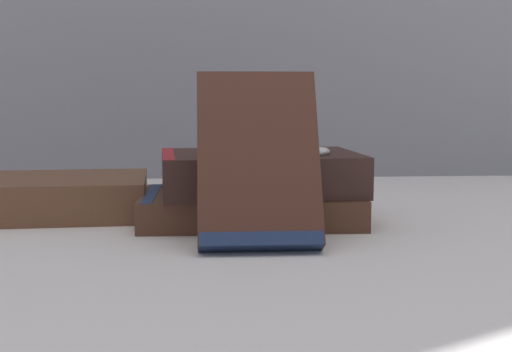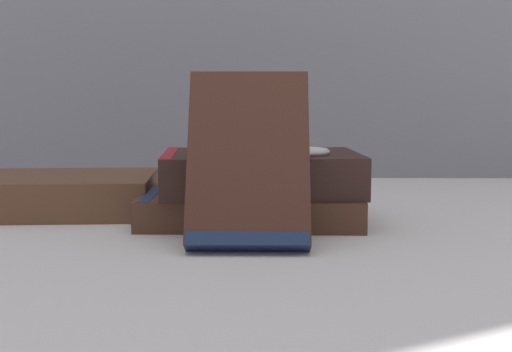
{
  "view_description": "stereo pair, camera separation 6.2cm",
  "coord_description": "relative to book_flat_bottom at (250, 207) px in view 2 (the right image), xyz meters",
  "views": [
    {
      "loc": [
        -0.05,
        -0.71,
        0.14
      ],
      "look_at": [
        0.01,
        0.03,
        0.05
      ],
      "focal_mm": 50.0,
      "sensor_mm": 36.0,
      "label": 1
    },
    {
      "loc": [
        0.02,
        -0.71,
        0.14
      ],
      "look_at": [
        0.01,
        0.03,
        0.05
      ],
      "focal_mm": 50.0,
      "sensor_mm": 36.0,
      "label": 2
    }
  ],
  "objects": [
    {
      "name": "ground_plane",
      "position": [
        0.0,
        -0.04,
        -0.02
      ],
      "size": [
        3.0,
        3.0,
        0.0
      ],
      "primitive_type": "plane",
      "color": "silver"
    },
    {
      "name": "book_flat_bottom",
      "position": [
        0.0,
        0.0,
        0.0
      ],
      "size": [
        0.23,
        0.15,
        0.03
      ],
      "rotation": [
        0.0,
        0.0,
        -0.01
      ],
      "color": "#4C2D1E",
      "rests_on": "ground_plane"
    },
    {
      "name": "book_flat_top",
      "position": [
        0.01,
        -0.0,
        0.04
      ],
      "size": [
        0.21,
        0.16,
        0.04
      ],
      "rotation": [
        0.0,
        0.0,
        0.07
      ],
      "color": "#331E19",
      "rests_on": "book_flat_bottom"
    },
    {
      "name": "book_side_left",
      "position": [
        -0.23,
        0.05,
        0.01
      ],
      "size": [
        0.22,
        0.17,
        0.04
      ],
      "rotation": [
        0.0,
        0.0,
        0.07
      ],
      "color": "brown",
      "rests_on": "ground_plane"
    },
    {
      "name": "book_leaning_front",
      "position": [
        0.0,
        -0.12,
        0.06
      ],
      "size": [
        0.11,
        0.1,
        0.16
      ],
      "rotation": [
        -0.48,
        0.0,
        0.0
      ],
      "color": "#422319",
      "rests_on": "ground_plane"
    },
    {
      "name": "pocket_watch",
      "position": [
        0.05,
        -0.02,
        0.06
      ],
      "size": [
        0.06,
        0.06,
        0.01
      ],
      "color": "white",
      "rests_on": "book_flat_top"
    }
  ]
}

